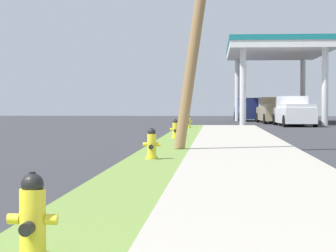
{
  "coord_description": "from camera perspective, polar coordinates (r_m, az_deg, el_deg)",
  "views": [
    {
      "loc": [
        2.18,
        -2.31,
        1.43
      ],
      "look_at": [
        0.78,
        17.29,
        0.79
      ],
      "focal_mm": 72.03,
      "sensor_mm": 36.0,
      "label": 1
    }
  ],
  "objects": [
    {
      "name": "truck_navy_on_apron",
      "position": [
        58.0,
        6.86,
        1.33
      ],
      "size": [
        2.45,
        5.52,
        1.97
      ],
      "color": "navy",
      "rests_on": "ground"
    },
    {
      "name": "fire_hydrant_third",
      "position": [
        25.77,
        0.63,
        -0.33
      ],
      "size": [
        0.42,
        0.37,
        0.74
      ],
      "color": "yellow",
      "rests_on": "grass_verge"
    },
    {
      "name": "fire_hydrant_second",
      "position": [
        16.06,
        -1.39,
        -1.65
      ],
      "size": [
        0.42,
        0.38,
        0.74
      ],
      "color": "yellow",
      "rests_on": "grass_verge"
    },
    {
      "name": "fire_hydrant_fourth",
      "position": [
        37.38,
        1.74,
        0.35
      ],
      "size": [
        0.42,
        0.38,
        0.74
      ],
      "color": "yellow",
      "rests_on": "grass_verge"
    },
    {
      "name": "truck_white_at_far_bay",
      "position": [
        44.85,
        10.61,
        1.16
      ],
      "size": [
        2.41,
        5.51,
        1.97
      ],
      "color": "white",
      "rests_on": "ground"
    },
    {
      "name": "truck_tan_at_forecourt",
      "position": [
        51.5,
        8.94,
        1.26
      ],
      "size": [
        2.43,
        5.51,
        1.97
      ],
      "color": "tan",
      "rests_on": "ground"
    },
    {
      "name": "fire_hydrant_nearest",
      "position": [
        5.77,
        -11.4,
        -7.97
      ],
      "size": [
        0.42,
        0.38,
        0.74
      ],
      "color": "yellow",
      "rests_on": "grass_verge"
    },
    {
      "name": "car_silver_by_near_pump",
      "position": [
        48.31,
        10.07,
        0.99
      ],
      "size": [
        1.94,
        4.5,
        1.57
      ],
      "color": "#BCBCC1",
      "rests_on": "ground"
    },
    {
      "name": "car_red_by_far_pump",
      "position": [
        55.41,
        10.65,
        1.09
      ],
      "size": [
        1.95,
        4.5,
        1.57
      ],
      "color": "red",
      "rests_on": "ground"
    }
  ]
}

